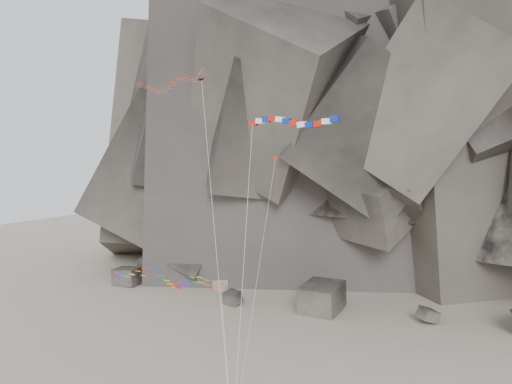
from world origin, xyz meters
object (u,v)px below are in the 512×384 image
at_px(delta_kite, 165,84).
at_px(banner_kite, 291,123).
at_px(pennant_kite, 265,228).
at_px(parafoil_kite, 161,277).

distance_m(delta_kite, banner_kite, 15.39).
relative_size(banner_kite, pennant_kite, 1.17).
bearing_deg(delta_kite, parafoil_kite, -56.36).
distance_m(banner_kite, pennant_kite, 10.11).
xyz_separation_m(banner_kite, parafoil_kite, (-13.09, -2.32, -15.18)).
height_order(delta_kite, parafoil_kite, delta_kite).
bearing_deg(pennant_kite, delta_kite, 144.46).
height_order(delta_kite, banner_kite, delta_kite).
xyz_separation_m(banner_kite, pennant_kite, (-2.45, -0.37, -9.80)).
bearing_deg(banner_kite, pennant_kite, -163.67).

